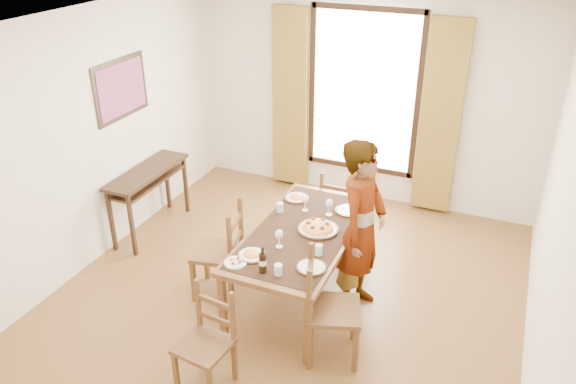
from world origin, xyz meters
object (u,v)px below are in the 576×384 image
at_px(console_table, 148,179).
at_px(dining_table, 302,237).
at_px(man, 361,229).
at_px(pasta_platter, 318,226).

xyz_separation_m(console_table, dining_table, (2.15, -0.48, 0.01)).
height_order(man, pasta_platter, man).
height_order(console_table, pasta_platter, pasta_platter).
xyz_separation_m(dining_table, pasta_platter, (0.13, 0.07, 0.11)).
distance_m(dining_table, pasta_platter, 0.19).
height_order(dining_table, man, man).
distance_m(console_table, man, 2.75).
xyz_separation_m(console_table, pasta_platter, (2.28, -0.41, 0.12)).
xyz_separation_m(console_table, man, (2.71, -0.43, 0.20)).
relative_size(console_table, pasta_platter, 3.00).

